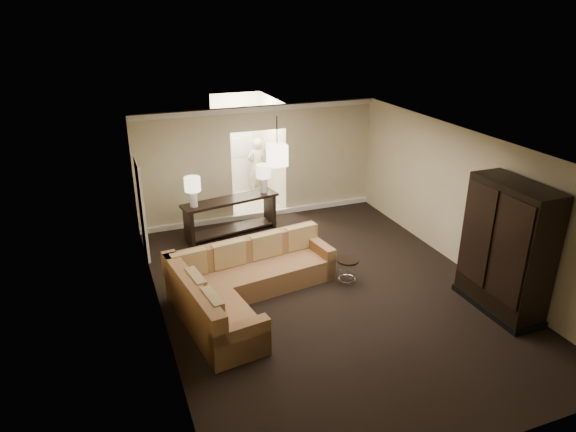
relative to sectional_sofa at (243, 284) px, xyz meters
name	(u,v)px	position (x,y,z in m)	size (l,w,h in m)	color
ground	(327,292)	(1.57, -0.21, -0.37)	(8.00, 8.00, 0.00)	black
wall_back	(259,163)	(1.57, 3.79, 1.03)	(6.00, 0.04, 2.80)	beige
wall_front	(483,358)	(1.57, -4.21, 1.03)	(6.00, 0.04, 2.80)	beige
wall_left	(157,250)	(-1.43, -0.21, 1.03)	(0.04, 8.00, 2.80)	beige
wall_right	(467,202)	(4.57, -0.21, 1.03)	(0.04, 8.00, 2.80)	beige
ceiling	(332,147)	(1.57, -0.21, 2.43)	(6.00, 8.00, 0.02)	silver
crown_molding	(259,109)	(1.57, 3.74, 2.36)	(6.00, 0.10, 0.12)	white
baseboard	(261,214)	(1.57, 3.74, -0.31)	(6.00, 0.10, 0.12)	white
side_door	(142,209)	(-1.40, 2.59, 0.68)	(0.05, 0.90, 2.10)	white
foyer	(244,153)	(1.57, 5.13, 0.93)	(1.44, 2.02, 2.80)	silver
sectional_sofa	(243,284)	(0.00, 0.00, 0.00)	(3.23, 2.81, 0.93)	brown
coffee_table	(274,265)	(0.86, 0.79, -0.17)	(1.14, 1.14, 0.41)	white
console_table	(231,213)	(0.58, 2.96, 0.15)	(2.34, 0.93, 0.88)	black
armoire	(506,251)	(4.15, -1.79, 0.75)	(0.70, 1.63, 2.35)	black
drink_table	(348,266)	(2.07, -0.05, -0.01)	(0.40, 0.40, 0.51)	black
table_lamp_left	(193,187)	(-0.28, 2.80, 0.96)	(0.35, 0.35, 0.67)	white
table_lamp_right	(263,174)	(1.45, 3.12, 0.96)	(0.35, 0.35, 0.67)	white
pendant_light	(277,155)	(1.57, 2.49, 1.58)	(0.38, 0.38, 1.09)	black
person	(257,163)	(2.02, 5.39, 0.52)	(0.64, 0.43, 1.78)	beige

